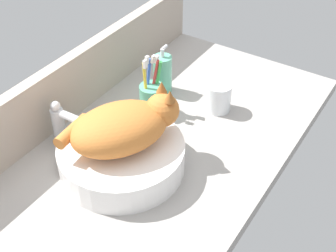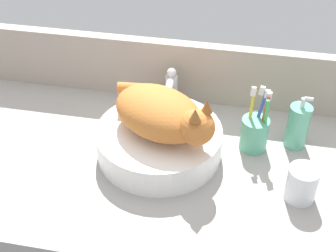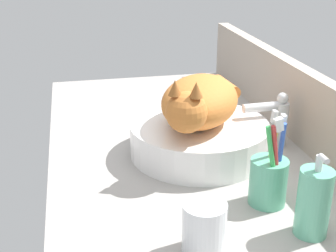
{
  "view_description": "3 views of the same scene",
  "coord_description": "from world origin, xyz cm",
  "px_view_note": "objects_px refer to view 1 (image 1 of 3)",
  "views": [
    {
      "loc": [
        -70.48,
        -54.71,
        86.53
      ],
      "look_at": [
        7.4,
        -4.52,
        10.62
      ],
      "focal_mm": 50.0,
      "sensor_mm": 36.0,
      "label": 1
    },
    {
      "loc": [
        17.57,
        -87.89,
        82.99
      ],
      "look_at": [
        -0.5,
        3.97,
        8.86
      ],
      "focal_mm": 50.0,
      "sensor_mm": 36.0,
      "label": 2
    },
    {
      "loc": [
        94.8,
        -25.04,
        49.12
      ],
      "look_at": [
        -0.58,
        -4.75,
        8.62
      ],
      "focal_mm": 50.0,
      "sensor_mm": 36.0,
      "label": 3
    }
  ],
  "objects_px": {
    "cat": "(124,126)",
    "soap_dispenser": "(163,74)",
    "sink_basin": "(122,157)",
    "toothbrush_cup": "(152,97)",
    "faucet": "(61,122)",
    "water_glass": "(219,99)"
  },
  "relations": [
    {
      "from": "faucet",
      "to": "water_glass",
      "type": "bearing_deg",
      "value": -38.13
    },
    {
      "from": "cat",
      "to": "faucet",
      "type": "height_order",
      "value": "cat"
    },
    {
      "from": "faucet",
      "to": "soap_dispenser",
      "type": "distance_m",
      "value": 0.37
    },
    {
      "from": "cat",
      "to": "water_glass",
      "type": "relative_size",
      "value": 3.37
    },
    {
      "from": "sink_basin",
      "to": "faucet",
      "type": "distance_m",
      "value": 0.2
    },
    {
      "from": "cat",
      "to": "water_glass",
      "type": "xyz_separation_m",
      "value": [
        0.35,
        -0.09,
        -0.1
      ]
    },
    {
      "from": "faucet",
      "to": "toothbrush_cup",
      "type": "height_order",
      "value": "toothbrush_cup"
    },
    {
      "from": "faucet",
      "to": "cat",
      "type": "bearing_deg",
      "value": -84.62
    },
    {
      "from": "cat",
      "to": "soap_dispenser",
      "type": "relative_size",
      "value": 1.91
    },
    {
      "from": "faucet",
      "to": "soap_dispenser",
      "type": "xyz_separation_m",
      "value": [
        0.36,
        -0.09,
        -0.01
      ]
    },
    {
      "from": "cat",
      "to": "faucet",
      "type": "relative_size",
      "value": 2.22
    },
    {
      "from": "toothbrush_cup",
      "to": "soap_dispenser",
      "type": "bearing_deg",
      "value": 16.9
    },
    {
      "from": "sink_basin",
      "to": "toothbrush_cup",
      "type": "relative_size",
      "value": 1.75
    },
    {
      "from": "sink_basin",
      "to": "toothbrush_cup",
      "type": "xyz_separation_m",
      "value": [
        0.24,
        0.07,
        0.01
      ]
    },
    {
      "from": "sink_basin",
      "to": "soap_dispenser",
      "type": "relative_size",
      "value": 2.08
    },
    {
      "from": "sink_basin",
      "to": "toothbrush_cup",
      "type": "distance_m",
      "value": 0.25
    },
    {
      "from": "cat",
      "to": "water_glass",
      "type": "distance_m",
      "value": 0.37
    },
    {
      "from": "sink_basin",
      "to": "cat",
      "type": "xyz_separation_m",
      "value": [
        0.01,
        -0.01,
        0.1
      ]
    },
    {
      "from": "cat",
      "to": "soap_dispenser",
      "type": "xyz_separation_m",
      "value": [
        0.34,
        0.11,
        -0.07
      ]
    },
    {
      "from": "faucet",
      "to": "toothbrush_cup",
      "type": "bearing_deg",
      "value": -26.68
    },
    {
      "from": "faucet",
      "to": "water_glass",
      "type": "height_order",
      "value": "faucet"
    },
    {
      "from": "toothbrush_cup",
      "to": "water_glass",
      "type": "distance_m",
      "value": 0.2
    }
  ]
}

